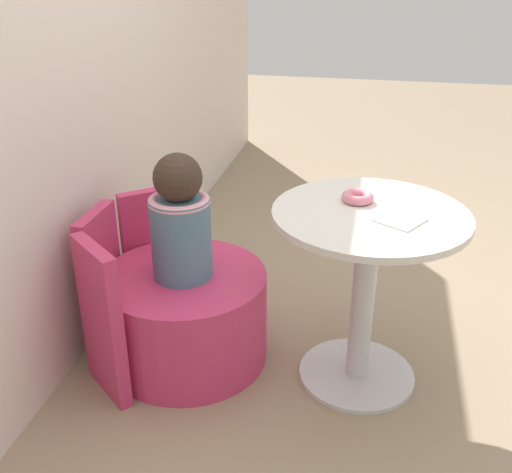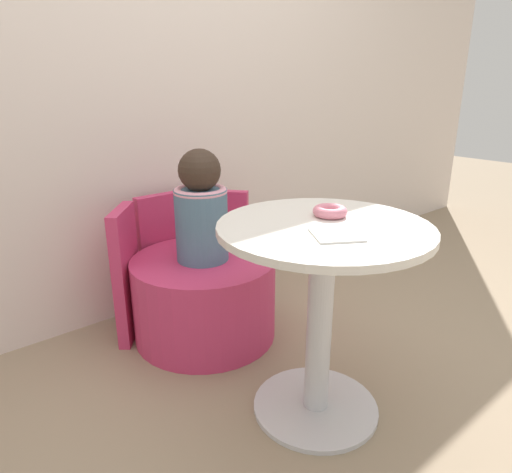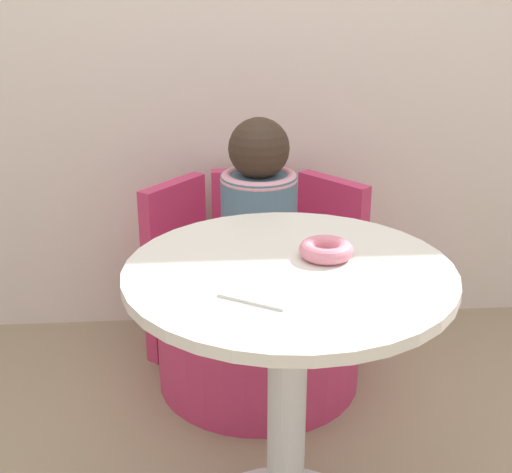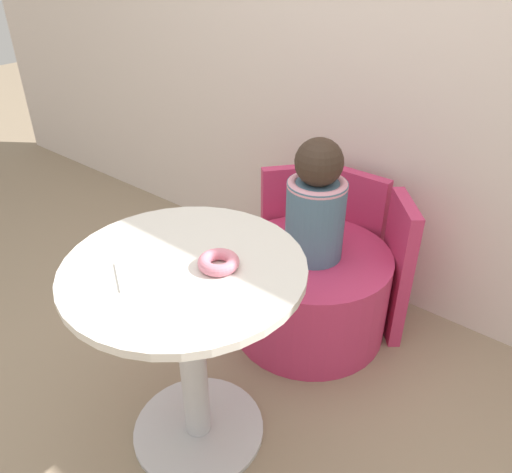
{
  "view_description": "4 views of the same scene",
  "coord_description": "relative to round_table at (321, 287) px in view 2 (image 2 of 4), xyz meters",
  "views": [
    {
      "loc": [
        -1.97,
        -0.03,
        1.51
      ],
      "look_at": [
        -0.04,
        0.38,
        0.57
      ],
      "focal_mm": 42.0,
      "sensor_mm": 36.0,
      "label": 1
    },
    {
      "loc": [
        -1.09,
        -0.92,
        1.13
      ],
      "look_at": [
        -0.03,
        0.33,
        0.57
      ],
      "focal_mm": 32.0,
      "sensor_mm": 36.0,
      "label": 2
    },
    {
      "loc": [
        -0.21,
        -1.34,
        1.3
      ],
      "look_at": [
        -0.08,
        0.32,
        0.64
      ],
      "focal_mm": 50.0,
      "sensor_mm": 36.0,
      "label": 3
    },
    {
      "loc": [
        0.83,
        -0.77,
        1.48
      ],
      "look_at": [
        -0.05,
        0.31,
        0.63
      ],
      "focal_mm": 35.0,
      "sensor_mm": 36.0,
      "label": 4
    }
  ],
  "objects": [
    {
      "name": "child_figure",
      "position": [
        -0.01,
        0.69,
        0.12
      ],
      "size": [
        0.23,
        0.23,
        0.49
      ],
      "color": "slate",
      "rests_on": "tub_chair"
    },
    {
      "name": "round_table",
      "position": [
        0.0,
        0.0,
        0.0
      ],
      "size": [
        0.68,
        0.68,
        0.7
      ],
      "color": "silver",
      "rests_on": "ground_plane"
    },
    {
      "name": "back_wall",
      "position": [
        0.04,
        1.15,
        0.71
      ],
      "size": [
        6.0,
        0.06,
        2.4
      ],
      "color": "silver",
      "rests_on": "ground_plane"
    },
    {
      "name": "ground_plane",
      "position": [
        0.04,
        0.02,
        -0.49
      ],
      "size": [
        12.0,
        12.0,
        0.0
      ],
      "primitive_type": "plane",
      "color": "gray"
    },
    {
      "name": "booth_backrest",
      "position": [
        -0.01,
        0.95,
        -0.18
      ],
      "size": [
        0.75,
        0.27,
        0.61
      ],
      "color": "#C63360",
      "rests_on": "ground_plane"
    },
    {
      "name": "tub_chair",
      "position": [
        -0.01,
        0.69,
        -0.3
      ],
      "size": [
        0.65,
        0.65,
        0.38
      ],
      "color": "#C63360",
      "rests_on": "ground_plane"
    },
    {
      "name": "paper_napkin",
      "position": [
        -0.06,
        -0.1,
        0.22
      ],
      "size": [
        0.19,
        0.19,
        0.01
      ],
      "color": "white",
      "rests_on": "round_table"
    },
    {
      "name": "donut",
      "position": [
        0.08,
        0.05,
        0.23
      ],
      "size": [
        0.11,
        0.11,
        0.03
      ],
      "color": "pink",
      "rests_on": "round_table"
    }
  ]
}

